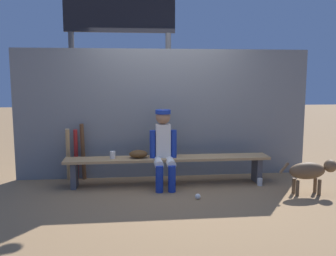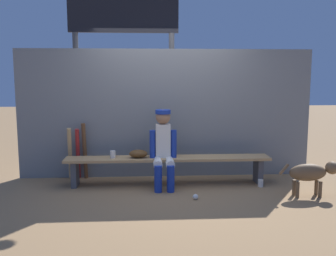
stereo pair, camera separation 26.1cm
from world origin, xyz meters
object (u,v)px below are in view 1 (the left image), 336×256
(baseball_glove, at_px, (138,154))
(bat_wood_dark, at_px, (83,152))
(dog, at_px, (311,171))
(bat_aluminum_red, at_px, (76,155))
(scoreboard, at_px, (123,25))
(player_seated, at_px, (164,146))
(bat_wood_tan, at_px, (68,155))
(cup_on_ground, at_px, (260,182))
(baseball, at_px, (198,196))
(dugout_bench, at_px, (168,162))
(cup_on_bench, at_px, (113,155))

(baseball_glove, height_order, bat_wood_dark, bat_wood_dark)
(dog, bearing_deg, baseball_glove, 163.83)
(bat_aluminum_red, height_order, scoreboard, scoreboard)
(player_seated, height_order, bat_wood_tan, player_seated)
(baseball_glove, relative_size, cup_on_ground, 2.55)
(bat_wood_dark, bearing_deg, baseball, -34.55)
(bat_aluminum_red, relative_size, bat_wood_tan, 0.97)
(bat_aluminum_red, xyz_separation_m, cup_on_ground, (2.82, -0.62, -0.36))
(bat_aluminum_red, bearing_deg, dog, -18.11)
(player_seated, bearing_deg, dugout_bench, 54.79)
(bat_aluminum_red, xyz_separation_m, bat_wood_tan, (-0.11, -0.06, 0.01))
(baseball, height_order, scoreboard, scoreboard)
(bat_wood_tan, xyz_separation_m, cup_on_ground, (2.93, -0.56, -0.37))
(player_seated, distance_m, cup_on_bench, 0.78)
(dugout_bench, relative_size, dog, 3.70)
(bat_wood_dark, xyz_separation_m, cup_on_bench, (0.48, -0.40, 0.03))
(cup_on_bench, bearing_deg, cup_on_ground, -5.34)
(bat_aluminum_red, relative_size, baseball, 11.22)
(bat_wood_dark, distance_m, baseball, 2.04)
(dugout_bench, relative_size, baseball, 42.14)
(dugout_bench, height_order, baseball, dugout_bench)
(player_seated, xyz_separation_m, cup_on_ground, (1.46, -0.10, -0.57))
(baseball_glove, distance_m, cup_on_bench, 0.39)
(cup_on_ground, distance_m, dog, 0.79)
(player_seated, distance_m, bat_wood_dark, 1.35)
(bat_aluminum_red, bearing_deg, cup_on_bench, -34.66)
(bat_wood_tan, bearing_deg, player_seated, -17.40)
(baseball_glove, bearing_deg, dugout_bench, 0.00)
(scoreboard, bearing_deg, baseball, -64.18)
(player_seated, height_order, baseball, player_seated)
(bat_wood_tan, height_order, cup_on_ground, bat_wood_tan)
(dugout_bench, relative_size, cup_on_bench, 28.35)
(baseball_glove, relative_size, bat_aluminum_red, 0.34)
(baseball, height_order, cup_on_ground, cup_on_ground)
(player_seated, bearing_deg, baseball_glove, 164.12)
(player_seated, xyz_separation_m, baseball, (0.40, -0.63, -0.59))
(bat_aluminum_red, relative_size, dog, 0.98)
(cup_on_bench, bearing_deg, bat_wood_tan, 153.37)
(bat_aluminum_red, bearing_deg, scoreboard, 48.99)
(dugout_bench, distance_m, baseball, 0.86)
(baseball_glove, distance_m, cup_on_ground, 1.90)
(dugout_bench, bearing_deg, bat_wood_dark, 163.14)
(bat_aluminum_red, xyz_separation_m, scoreboard, (0.77, 0.89, 2.13))
(dog, bearing_deg, bat_aluminum_red, 161.89)
(dugout_bench, height_order, baseball_glove, baseball_glove)
(dugout_bench, relative_size, bat_wood_dark, 3.42)
(baseball_glove, distance_m, baseball, 1.16)
(baseball_glove, bearing_deg, bat_aluminum_red, 157.33)
(bat_wood_tan, relative_size, cup_on_ground, 7.81)
(bat_wood_dark, bearing_deg, player_seated, -22.15)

